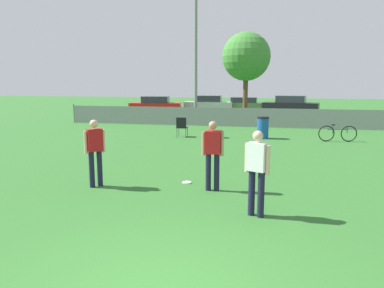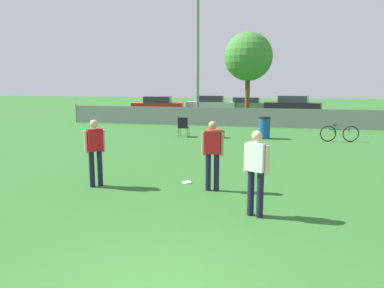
# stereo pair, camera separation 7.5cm
# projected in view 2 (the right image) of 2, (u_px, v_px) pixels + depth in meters

# --- Properties ---
(fence_backline) EXTENTS (22.98, 0.07, 1.21)m
(fence_backline) POSITION_uv_depth(u_px,v_px,m) (254.00, 118.00, 21.74)
(fence_backline) COLOR gray
(fence_backline) RESTS_ON ground_plane
(light_pole) EXTENTS (0.90, 0.36, 9.28)m
(light_pole) POSITION_uv_depth(u_px,v_px,m) (198.00, 34.00, 22.32)
(light_pole) COLOR gray
(light_pole) RESTS_ON ground_plane
(tree_near_pole) EXTENTS (3.19, 3.19, 5.85)m
(tree_near_pole) POSITION_uv_depth(u_px,v_px,m) (248.00, 57.00, 24.59)
(tree_near_pole) COLOR brown
(tree_near_pole) RESTS_ON ground_plane
(player_receiver_white) EXTENTS (0.49, 0.35, 1.68)m
(player_receiver_white) POSITION_uv_depth(u_px,v_px,m) (256.00, 168.00, 7.11)
(player_receiver_white) COLOR #191933
(player_receiver_white) RESTS_ON ground_plane
(player_thrower_red) EXTENTS (0.52, 0.24, 1.68)m
(player_thrower_red) POSITION_uv_depth(u_px,v_px,m) (212.00, 151.00, 8.84)
(player_thrower_red) COLOR #191933
(player_thrower_red) RESTS_ON ground_plane
(player_defender_red) EXTENTS (0.41, 0.41, 1.68)m
(player_defender_red) POSITION_uv_depth(u_px,v_px,m) (95.00, 149.00, 9.20)
(player_defender_red) COLOR #191933
(player_defender_red) RESTS_ON ground_plane
(frisbee_disc) EXTENTS (0.25, 0.25, 0.03)m
(frisbee_disc) POSITION_uv_depth(u_px,v_px,m) (187.00, 182.00, 9.68)
(frisbee_disc) COLOR white
(frisbee_disc) RESTS_ON ground_plane
(folding_chair_sideline) EXTENTS (0.50, 0.50, 0.94)m
(folding_chair_sideline) POSITION_uv_depth(u_px,v_px,m) (183.00, 126.00, 17.74)
(folding_chair_sideline) COLOR #333338
(folding_chair_sideline) RESTS_ON ground_plane
(bicycle_sideline) EXTENTS (1.66, 0.44, 0.75)m
(bicycle_sideline) POSITION_uv_depth(u_px,v_px,m) (339.00, 133.00, 16.37)
(bicycle_sideline) COLOR black
(bicycle_sideline) RESTS_ON ground_plane
(trash_bin) EXTENTS (0.55, 0.55, 1.01)m
(trash_bin) POSITION_uv_depth(u_px,v_px,m) (264.00, 128.00, 17.28)
(trash_bin) COLOR #194C99
(trash_bin) RESTS_ON ground_plane
(gear_bag_sideline) EXTENTS (0.74, 0.41, 0.36)m
(gear_bag_sideline) POSITION_uv_depth(u_px,v_px,m) (216.00, 134.00, 17.61)
(gear_bag_sideline) COLOR maroon
(gear_bag_sideline) RESTS_ON ground_plane
(parked_car_red) EXTENTS (4.46, 2.47, 1.43)m
(parked_car_red) POSITION_uv_depth(u_px,v_px,m) (158.00, 105.00, 31.54)
(parked_car_red) COLOR black
(parked_car_red) RESTS_ON ground_plane
(parked_car_silver) EXTENTS (4.26, 1.94, 1.45)m
(parked_car_silver) POSITION_uv_depth(u_px,v_px,m) (211.00, 104.00, 32.63)
(parked_car_silver) COLOR black
(parked_car_silver) RESTS_ON ground_plane
(parked_car_olive) EXTENTS (4.22, 1.80, 1.31)m
(parked_car_olive) POSITION_uv_depth(u_px,v_px,m) (246.00, 105.00, 32.47)
(parked_car_olive) COLOR black
(parked_car_olive) RESTS_ON ground_plane
(parked_car_dark) EXTENTS (4.70, 2.44, 1.50)m
(parked_car_dark) POSITION_uv_depth(u_px,v_px,m) (293.00, 105.00, 31.04)
(parked_car_dark) COLOR black
(parked_car_dark) RESTS_ON ground_plane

